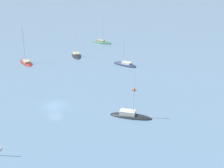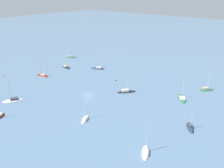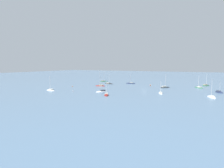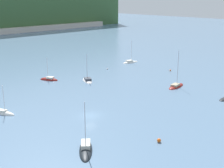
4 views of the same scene
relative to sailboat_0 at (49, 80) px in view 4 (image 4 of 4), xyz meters
The scene contains 10 objects.
ground_plane 33.75m from the sailboat_0, 107.90° to the right, with size 600.00×600.00×0.00m, color slate.
sailboat_0 is the anchor object (origin of this frame).
sailboat_3 12.27m from the sailboat_0, 49.40° to the right, with size 5.99×7.92×8.93m.
sailboat_8 39.32m from the sailboat_0, 55.34° to the right, with size 8.07×3.57×11.30m.
sailboat_10 48.78m from the sailboat_0, 115.92° to the right, with size 7.07×7.72×9.61m.
sailboat_12 38.05m from the sailboat_0, ahead, with size 7.40×3.55×9.34m.
sailboat_13 29.55m from the sailboat_0, 142.90° to the right, with size 3.78×5.63×7.41m.
mooring_buoy_0 23.23m from the sailboat_0, ahead, with size 0.54×0.54×0.54m.
mooring_buoy_1 42.28m from the sailboat_0, 27.42° to the right, with size 0.55×0.55×0.55m.
mooring_buoy_2 51.74m from the sailboat_0, 100.98° to the right, with size 0.74×0.74×0.74m.
Camera 4 is at (-41.55, -49.62, 25.67)m, focal length 50.00 mm.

